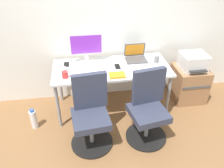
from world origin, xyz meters
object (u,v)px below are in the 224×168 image
object	(u,v)px
side_cabinet	(189,83)
open_laptop	(136,56)
water_bottle_on_floor	(34,119)
desktop_monitor	(86,46)
coffee_mug	(65,75)
printer	(193,61)
office_chair_right	(148,109)
office_chair_left	(91,115)

from	to	relation	value
side_cabinet	open_laptop	xyz separation A→B (m)	(-0.88, 0.12, 0.50)
water_bottle_on_floor	open_laptop	size ratio (longest dim) A/B	1.00
side_cabinet	desktop_monitor	bearing A→B (deg)	174.96
open_laptop	coffee_mug	distance (m)	1.10
printer	coffee_mug	size ratio (longest dim) A/B	4.35
office_chair_right	open_laptop	size ratio (longest dim) A/B	3.03
office_chair_left	desktop_monitor	xyz separation A→B (m)	(0.03, 0.86, 0.55)
open_laptop	office_chair_right	bearing A→B (deg)	-91.36
side_cabinet	desktop_monitor	distance (m)	1.75
office_chair_left	printer	distance (m)	1.79
office_chair_right	printer	world-z (taller)	office_chair_right
office_chair_left	desktop_monitor	bearing A→B (deg)	88.28
printer	open_laptop	distance (m)	0.89
side_cabinet	coffee_mug	bearing A→B (deg)	-171.88
office_chair_left	side_cabinet	size ratio (longest dim) A/B	1.70
office_chair_left	desktop_monitor	size ratio (longest dim) A/B	1.96
side_cabinet	open_laptop	distance (m)	1.02
side_cabinet	office_chair_right	bearing A→B (deg)	-141.26
office_chair_left	water_bottle_on_floor	bearing A→B (deg)	155.26
side_cabinet	coffee_mug	xyz separation A→B (m)	(-1.91, -0.27, 0.49)
office_chair_right	desktop_monitor	size ratio (longest dim) A/B	1.96
office_chair_left	side_cabinet	distance (m)	1.78
side_cabinet	open_laptop	bearing A→B (deg)	172.49
office_chair_left	open_laptop	bearing A→B (deg)	48.24
desktop_monitor	coffee_mug	world-z (taller)	desktop_monitor
water_bottle_on_floor	desktop_monitor	distance (m)	1.25
desktop_monitor	open_laptop	bearing A→B (deg)	-2.00
desktop_monitor	coffee_mug	xyz separation A→B (m)	(-0.31, -0.41, -0.20)
office_chair_right	coffee_mug	distance (m)	1.16
office_chair_right	water_bottle_on_floor	distance (m)	1.57
coffee_mug	side_cabinet	bearing A→B (deg)	8.12
open_laptop	desktop_monitor	bearing A→B (deg)	178.00
printer	side_cabinet	bearing A→B (deg)	90.00
office_chair_right	printer	distance (m)	1.18
printer	open_laptop	bearing A→B (deg)	172.44
office_chair_left	office_chair_right	xyz separation A→B (m)	(0.73, -0.00, 0.00)
side_cabinet	printer	distance (m)	0.40
side_cabinet	water_bottle_on_floor	world-z (taller)	side_cabinet
side_cabinet	water_bottle_on_floor	xyz separation A→B (m)	(-2.40, -0.36, -0.13)
office_chair_left	office_chair_right	distance (m)	0.73
office_chair_left	water_bottle_on_floor	xyz separation A→B (m)	(-0.78, 0.36, -0.28)
office_chair_left	coffee_mug	xyz separation A→B (m)	(-0.29, 0.45, 0.34)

